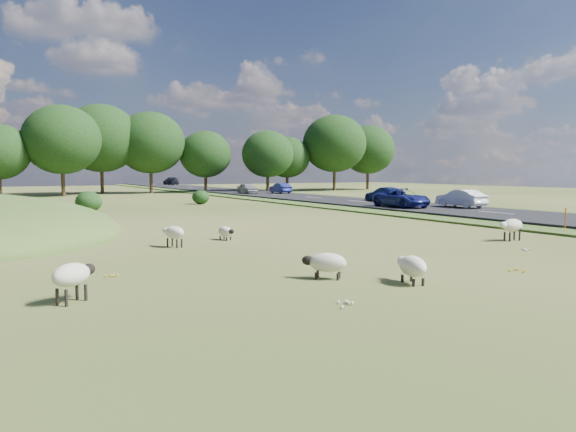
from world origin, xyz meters
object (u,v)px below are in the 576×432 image
at_px(car_4, 385,194).
at_px(sheep_0, 174,232).
at_px(marker_post, 565,220).
at_px(car_1, 171,181).
at_px(sheep_5, 226,231).
at_px(sheep_2, 326,262).
at_px(sheep_3, 72,275).
at_px(car_6, 280,188).
at_px(sheep_1, 412,266).
at_px(car_3, 402,198).
at_px(sheep_4, 512,225).
at_px(car_2, 247,188).
at_px(car_0, 461,198).

bearing_deg(car_4, sheep_0, 36.78).
xyz_separation_m(marker_post, car_1, (6.25, 90.07, 0.39)).
bearing_deg(sheep_5, sheep_2, -17.66).
xyz_separation_m(sheep_3, car_6, (30.30, 47.83, 0.22)).
bearing_deg(car_6, car_4, 90.00).
bearing_deg(sheep_1, car_4, -24.48).
bearing_deg(marker_post, car_3, 81.10).
distance_m(car_3, car_4, 7.93).
relative_size(sheep_1, sheep_5, 1.28).
xyz_separation_m(sheep_2, sheep_5, (0.84, 9.72, -0.09)).
bearing_deg(car_1, sheep_4, 82.65).
bearing_deg(sheep_4, marker_post, -168.18).
distance_m(car_2, car_4, 22.49).
distance_m(sheep_0, sheep_3, 9.46).
xyz_separation_m(sheep_3, sheep_4, (18.50, 3.15, 0.02)).
relative_size(sheep_2, car_4, 0.27).
relative_size(sheep_0, car_1, 0.24).
xyz_separation_m(car_2, car_6, (3.80, -1.48, -0.02)).
height_order(sheep_4, car_4, car_4).
bearing_deg(sheep_0, marker_post, -123.93).
relative_size(car_0, car_2, 1.10).
bearing_deg(sheep_2, sheep_0, -35.41).
relative_size(sheep_0, sheep_5, 1.14).
bearing_deg(car_4, car_0, 90.00).
bearing_deg(car_3, sheep_0, -150.87).
relative_size(sheep_2, car_0, 0.30).
bearing_deg(sheep_3, car_2, 22.29).
height_order(sheep_2, car_4, car_4).
height_order(sheep_2, sheep_4, sheep_4).
bearing_deg(sheep_5, sheep_0, -78.39).
relative_size(marker_post, sheep_1, 0.86).
bearing_deg(sheep_4, sheep_2, 14.67).
distance_m(sheep_4, sheep_5, 12.57).
relative_size(sheep_4, car_2, 0.35).
relative_size(sheep_3, car_6, 0.33).
relative_size(sheep_1, sheep_4, 1.04).
bearing_deg(car_4, car_3, 61.38).
distance_m(sheep_0, car_4, 31.77).
relative_size(sheep_5, car_3, 0.22).
bearing_deg(sheep_4, car_1, -99.31).
xyz_separation_m(sheep_5, car_1, (22.72, 85.23, 0.61)).
bearing_deg(sheep_3, car_4, 2.40).
bearing_deg(sheep_2, car_2, -69.58).
distance_m(sheep_2, sheep_4, 12.29).
bearing_deg(sheep_0, sheep_5, -88.95).
bearing_deg(sheep_2, car_6, -73.94).
distance_m(car_2, car_6, 4.08).
distance_m(sheep_0, sheep_2, 8.69).
bearing_deg(sheep_0, car_0, -92.38).
distance_m(sheep_0, sheep_4, 14.53).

